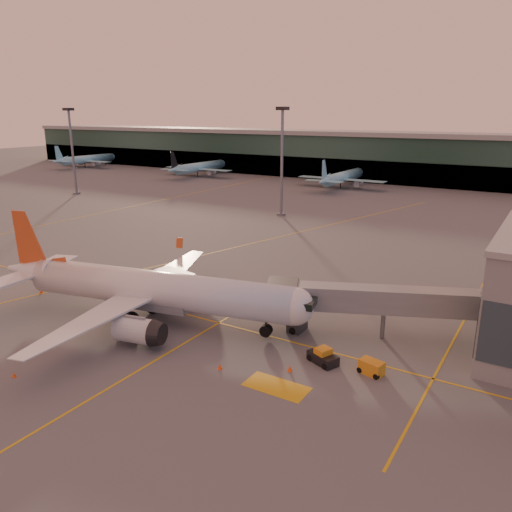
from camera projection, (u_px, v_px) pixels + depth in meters
The scene contains 16 objects.
ground at pixel (159, 329), 58.32m from camera, with size 600.00×600.00×0.00m, color #4C4F54.
taxi_markings at pixel (285, 240), 98.41m from camera, with size 100.12×173.00×0.01m.
terminal at pixel (438, 159), 171.95m from camera, with size 400.00×20.00×17.60m.
mast_west_far at pixel (72, 145), 150.21m from camera, with size 2.40×2.40×25.60m.
mast_west_near at pixel (282, 154), 118.28m from camera, with size 2.40×2.40×25.60m.
distant_aircraft_row at pixel (455, 197), 149.46m from camera, with size 350.00×34.00×13.00m.
main_airplane at pixel (148, 290), 59.33m from camera, with size 40.82×37.13×12.43m.
jet_bridge at pixel (398, 303), 54.63m from camera, with size 25.94×13.35×6.06m.
catering_truck at pixel (176, 286), 65.40m from camera, with size 5.96×3.43×4.36m.
gpu_cart at pixel (371, 368), 48.06m from camera, with size 2.60×1.90×1.37m.
pushback_tug at pixel (323, 357), 50.17m from camera, with size 3.54×2.77×1.62m.
cone_nose at pixel (290, 368), 48.66m from camera, with size 0.48×0.48×0.61m.
cone_tail at pixel (41, 291), 69.75m from camera, with size 0.48×0.48×0.61m.
cone_wing_right at pixel (14, 375), 47.59m from camera, with size 0.39×0.39×0.50m.
cone_wing_left at pixel (236, 280), 74.22m from camera, with size 0.46×0.46×0.59m.
cone_fwd at pixel (220, 366), 49.07m from camera, with size 0.46×0.46×0.58m.
Camera 1 is at (37.76, -39.79, 24.36)m, focal length 35.00 mm.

